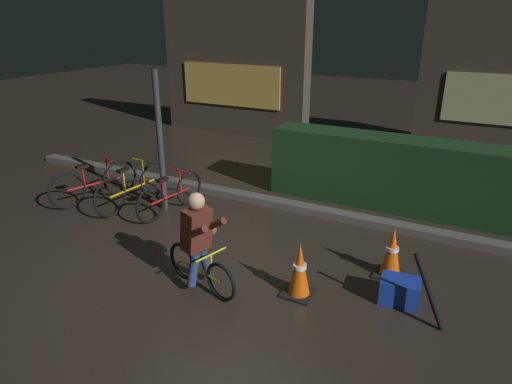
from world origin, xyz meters
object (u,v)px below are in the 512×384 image
(street_post, at_px, (160,143))
(blue_crate, at_px, (400,291))
(parked_bike_leftmost, at_px, (94,183))
(cyclist, at_px, (200,241))
(traffic_cone_far, at_px, (392,253))
(traffic_cone_near, at_px, (300,271))
(closed_umbrella, at_px, (429,292))
(parked_bike_center_left, at_px, (171,195))
(parked_bike_left_mid, at_px, (133,187))

(street_post, height_order, blue_crate, street_post)
(street_post, xyz_separation_m, parked_bike_leftmost, (-1.31, -0.30, -0.83))
(cyclist, bearing_deg, traffic_cone_far, 48.90)
(traffic_cone_near, distance_m, traffic_cone_far, 1.27)
(closed_umbrella, bearing_deg, street_post, 2.36)
(parked_bike_center_left, xyz_separation_m, blue_crate, (3.91, -0.81, -0.17))
(parked_bike_left_mid, relative_size, cyclist, 1.34)
(traffic_cone_near, relative_size, closed_umbrella, 0.80)
(parked_bike_leftmost, xyz_separation_m, traffic_cone_far, (5.21, -0.07, -0.01))
(parked_bike_left_mid, bearing_deg, traffic_cone_far, -88.27)
(parked_bike_left_mid, distance_m, parked_bike_center_left, 0.76)
(blue_crate, relative_size, closed_umbrella, 0.52)
(street_post, relative_size, parked_bike_center_left, 1.56)
(parked_bike_left_mid, bearing_deg, parked_bike_center_left, -80.12)
(parked_bike_left_mid, xyz_separation_m, cyclist, (2.45, -1.54, 0.28))
(parked_bike_leftmost, height_order, cyclist, cyclist)
(parked_bike_left_mid, relative_size, traffic_cone_far, 2.46)
(parked_bike_leftmost, bearing_deg, traffic_cone_near, -83.06)
(street_post, bearing_deg, cyclist, -41.69)
(street_post, height_order, cyclist, street_post)
(traffic_cone_near, distance_m, cyclist, 1.22)
(street_post, xyz_separation_m, blue_crate, (4.11, -0.90, -1.02))
(cyclist, bearing_deg, parked_bike_leftmost, 171.85)
(parked_bike_left_mid, distance_m, closed_umbrella, 5.08)
(parked_bike_center_left, relative_size, blue_crate, 3.41)
(parked_bike_leftmost, bearing_deg, parked_bike_center_left, -62.09)
(parked_bike_center_left, relative_size, closed_umbrella, 1.77)
(traffic_cone_near, height_order, closed_umbrella, closed_umbrella)
(cyclist, height_order, closed_umbrella, cyclist)
(street_post, xyz_separation_m, traffic_cone_far, (3.89, -0.37, -0.85))
(street_post, xyz_separation_m, traffic_cone_near, (3.02, -1.30, -0.85))
(street_post, relative_size, traffic_cone_near, 3.47)
(parked_bike_left_mid, bearing_deg, blue_crate, -94.57)
(parked_bike_left_mid, bearing_deg, traffic_cone_near, -103.25)
(parked_bike_center_left, xyz_separation_m, closed_umbrella, (4.23, -1.06, 0.07))
(street_post, bearing_deg, blue_crate, -12.35)
(parked_bike_leftmost, bearing_deg, blue_crate, -76.38)
(parked_bike_center_left, distance_m, blue_crate, 3.99)
(parked_bike_leftmost, height_order, traffic_cone_near, parked_bike_leftmost)
(parked_bike_leftmost, bearing_deg, closed_umbrella, -78.49)
(parked_bike_leftmost, bearing_deg, traffic_cone_far, -70.86)
(cyclist, bearing_deg, parked_bike_center_left, 151.88)
(parked_bike_leftmost, height_order, traffic_cone_far, parked_bike_leftmost)
(parked_bike_left_mid, bearing_deg, street_post, -69.40)
(traffic_cone_far, bearing_deg, parked_bike_center_left, 175.60)
(traffic_cone_far, height_order, closed_umbrella, closed_umbrella)
(parked_bike_center_left, xyz_separation_m, cyclist, (1.70, -1.61, 0.31))
(closed_umbrella, bearing_deg, blue_crate, -21.13)
(parked_bike_leftmost, height_order, closed_umbrella, closed_umbrella)
(parked_bike_center_left, bearing_deg, traffic_cone_far, -87.66)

